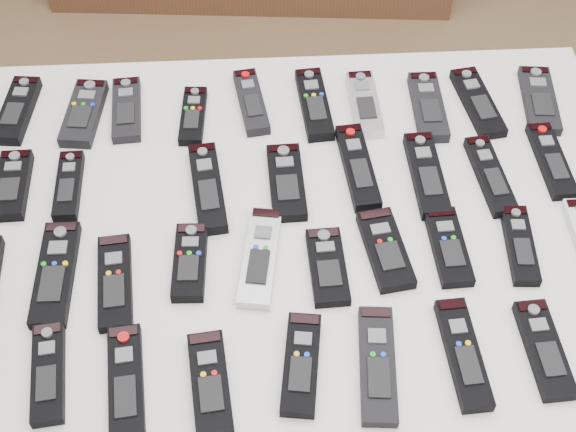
{
  "coord_description": "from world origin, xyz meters",
  "views": [
    {
      "loc": [
        -0.14,
        -0.86,
        1.89
      ],
      "look_at": [
        -0.09,
        -0.0,
        0.8
      ],
      "focal_mm": 50.0,
      "sensor_mm": 36.0,
      "label": 1
    }
  ],
  "objects_px": {
    "remote_33": "(377,365)",
    "remote_24": "(385,249)",
    "remote_6": "(364,104)",
    "remote_16": "(490,176)",
    "remote_12": "(208,188)",
    "remote_13": "(286,182)",
    "remote_3": "(193,116)",
    "remote_14": "(358,167)",
    "remote_31": "(210,383)",
    "remote_1": "(84,113)",
    "remote_9": "(539,100)",
    "remote_4": "(251,102)",
    "remote_11": "(69,186)",
    "remote_17": "(551,160)",
    "remote_20": "(115,282)",
    "remote_0": "(17,110)",
    "remote_7": "(428,107)",
    "table": "(288,243)",
    "remote_2": "(127,110)",
    "remote_22": "(260,257)",
    "remote_23": "(328,267)",
    "remote_19": "(56,274)",
    "remote_10": "(12,185)",
    "remote_30": "(126,383)",
    "remote_21": "(190,262)",
    "remote_8": "(478,103)",
    "remote_5": "(314,104)",
    "remote_25": "(448,247)",
    "remote_15": "(427,175)",
    "remote_32": "(301,364)",
    "remote_35": "(544,349)",
    "remote_29": "(48,373)",
    "remote_26": "(520,245)"
  },
  "relations": [
    {
      "from": "remote_14",
      "to": "remote_33",
      "type": "height_order",
      "value": "remote_14"
    },
    {
      "from": "remote_11",
      "to": "remote_17",
      "type": "height_order",
      "value": "remote_11"
    },
    {
      "from": "table",
      "to": "remote_1",
      "type": "xyz_separation_m",
      "value": [
        -0.38,
        0.28,
        0.07
      ]
    },
    {
      "from": "remote_3",
      "to": "remote_23",
      "type": "relative_size",
      "value": 0.99
    },
    {
      "from": "remote_1",
      "to": "remote_26",
      "type": "relative_size",
      "value": 1.06
    },
    {
      "from": "table",
      "to": "remote_0",
      "type": "height_order",
      "value": "remote_0"
    },
    {
      "from": "remote_6",
      "to": "remote_19",
      "type": "xyz_separation_m",
      "value": [
        -0.55,
        -0.37,
        -0.0
      ]
    },
    {
      "from": "remote_3",
      "to": "remote_20",
      "type": "height_order",
      "value": "remote_20"
    },
    {
      "from": "remote_31",
      "to": "remote_16",
      "type": "bearing_deg",
      "value": 31.45
    },
    {
      "from": "remote_10",
      "to": "remote_30",
      "type": "xyz_separation_m",
      "value": [
        0.23,
        -0.4,
        -0.0
      ]
    },
    {
      "from": "remote_6",
      "to": "remote_7",
      "type": "distance_m",
      "value": 0.12
    },
    {
      "from": "remote_5",
      "to": "remote_29",
      "type": "relative_size",
      "value": 1.12
    },
    {
      "from": "remote_6",
      "to": "remote_16",
      "type": "distance_m",
      "value": 0.29
    },
    {
      "from": "remote_8",
      "to": "remote_25",
      "type": "xyz_separation_m",
      "value": [
        -0.12,
        -0.35,
        0.0
      ]
    },
    {
      "from": "remote_3",
      "to": "remote_13",
      "type": "height_order",
      "value": "remote_13"
    },
    {
      "from": "remote_33",
      "to": "remote_24",
      "type": "bearing_deg",
      "value": 84.14
    },
    {
      "from": "remote_10",
      "to": "remote_25",
      "type": "relative_size",
      "value": 0.97
    },
    {
      "from": "remote_4",
      "to": "remote_17",
      "type": "bearing_deg",
      "value": -27.0
    },
    {
      "from": "remote_11",
      "to": "remote_22",
      "type": "distance_m",
      "value": 0.38
    },
    {
      "from": "remote_0",
      "to": "remote_16",
      "type": "bearing_deg",
      "value": -7.58
    },
    {
      "from": "remote_4",
      "to": "remote_6",
      "type": "bearing_deg",
      "value": -13.54
    },
    {
      "from": "table",
      "to": "remote_2",
      "type": "relative_size",
      "value": 7.55
    },
    {
      "from": "remote_9",
      "to": "remote_12",
      "type": "bearing_deg",
      "value": -157.62
    },
    {
      "from": "remote_12",
      "to": "remote_13",
      "type": "bearing_deg",
      "value": -3.99
    },
    {
      "from": "remote_5",
      "to": "remote_21",
      "type": "distance_m",
      "value": 0.44
    },
    {
      "from": "remote_24",
      "to": "remote_21",
      "type": "bearing_deg",
      "value": 173.02
    },
    {
      "from": "remote_24",
      "to": "table",
      "type": "bearing_deg",
      "value": 146.73
    },
    {
      "from": "remote_13",
      "to": "remote_17",
      "type": "distance_m",
      "value": 0.49
    },
    {
      "from": "remote_1",
      "to": "remote_9",
      "type": "bearing_deg",
      "value": 6.17
    },
    {
      "from": "table",
      "to": "remote_14",
      "type": "relative_size",
      "value": 6.31
    },
    {
      "from": "remote_4",
      "to": "remote_7",
      "type": "xyz_separation_m",
      "value": [
        0.35,
        -0.03,
        0.0
      ]
    },
    {
      "from": "remote_21",
      "to": "remote_4",
      "type": "bearing_deg",
      "value": 75.94
    },
    {
      "from": "remote_0",
      "to": "remote_19",
      "type": "relative_size",
      "value": 0.85
    },
    {
      "from": "remote_22",
      "to": "remote_6",
      "type": "bearing_deg",
      "value": 67.41
    },
    {
      "from": "remote_11",
      "to": "remote_23",
      "type": "xyz_separation_m",
      "value": [
        0.45,
        -0.2,
        -0.0
      ]
    },
    {
      "from": "remote_32",
      "to": "remote_35",
      "type": "relative_size",
      "value": 1.0
    },
    {
      "from": "remote_1",
      "to": "remote_20",
      "type": "height_order",
      "value": "remote_1"
    },
    {
      "from": "remote_23",
      "to": "remote_12",
      "type": "bearing_deg",
      "value": 135.66
    },
    {
      "from": "remote_9",
      "to": "remote_21",
      "type": "relative_size",
      "value": 1.21
    },
    {
      "from": "remote_0",
      "to": "remote_25",
      "type": "height_order",
      "value": "remote_0"
    },
    {
      "from": "remote_5",
      "to": "remote_17",
      "type": "relative_size",
      "value": 1.03
    },
    {
      "from": "remote_19",
      "to": "remote_23",
      "type": "relative_size",
      "value": 1.35
    },
    {
      "from": "remote_2",
      "to": "remote_11",
      "type": "xyz_separation_m",
      "value": [
        -0.09,
        -0.19,
        0.0
      ]
    },
    {
      "from": "remote_12",
      "to": "remote_13",
      "type": "relative_size",
      "value": 1.17
    },
    {
      "from": "remote_20",
      "to": "remote_14",
      "type": "bearing_deg",
      "value": 23.08
    },
    {
      "from": "remote_3",
      "to": "remote_14",
      "type": "xyz_separation_m",
      "value": [
        0.3,
        -0.15,
        0.0
      ]
    },
    {
      "from": "remote_13",
      "to": "remote_26",
      "type": "distance_m",
      "value": 0.42
    },
    {
      "from": "remote_11",
      "to": "remote_15",
      "type": "xyz_separation_m",
      "value": [
        0.65,
        -0.01,
        0.0
      ]
    },
    {
      "from": "remote_6",
      "to": "remote_8",
      "type": "relative_size",
      "value": 0.91
    },
    {
      "from": "remote_9",
      "to": "remote_0",
      "type": "bearing_deg",
      "value": -175.62
    }
  ]
}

